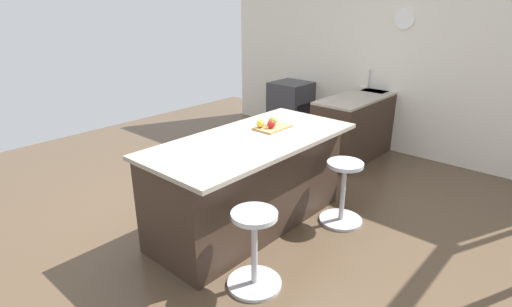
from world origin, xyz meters
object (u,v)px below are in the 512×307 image
at_px(stool_by_window, 343,194).
at_px(apple_yellow, 260,123).
at_px(stool_middle, 254,252).
at_px(apple_green, 273,121).
at_px(kitchen_island, 249,182).
at_px(cutting_board, 273,127).
at_px(oven_range, 291,108).
at_px(apple_red, 271,124).

relative_size(stool_by_window, apple_yellow, 7.91).
relative_size(stool_middle, apple_green, 7.63).
xyz_separation_m(kitchen_island, apple_yellow, (-0.26, -0.07, 0.53)).
height_order(stool_by_window, cutting_board, cutting_board).
xyz_separation_m(oven_range, kitchen_island, (2.75, 1.56, 0.04)).
distance_m(stool_by_window, apple_red, 1.02).
xyz_separation_m(stool_by_window, cutting_board, (0.30, -0.68, 0.64)).
relative_size(oven_range, cutting_board, 2.40).
height_order(stool_by_window, stool_middle, same).
distance_m(kitchen_island, stool_by_window, 0.97).
distance_m(kitchen_island, apple_green, 0.67).
height_order(kitchen_island, stool_middle, kitchen_island).
height_order(stool_middle, apple_yellow, apple_yellow).
xyz_separation_m(kitchen_island, apple_red, (-0.32, 0.02, 0.53)).
bearing_deg(apple_red, apple_green, -148.22).
height_order(kitchen_island, apple_green, apple_green).
height_order(kitchen_island, apple_red, apple_red).
xyz_separation_m(oven_range, stool_by_window, (2.08, 2.23, -0.12)).
bearing_deg(apple_green, cutting_board, 40.45).
bearing_deg(apple_red, stool_by_window, 118.27).
height_order(kitchen_island, apple_yellow, apple_yellow).
distance_m(stool_middle, apple_red, 1.37).
bearing_deg(stool_by_window, oven_range, -132.89).
relative_size(oven_range, stool_by_window, 1.31).
distance_m(stool_by_window, stool_middle, 1.34).
relative_size(stool_by_window, apple_green, 7.63).
bearing_deg(kitchen_island, stool_middle, 45.29).
bearing_deg(kitchen_island, stool_by_window, 134.71).
bearing_deg(apple_yellow, cutting_board, 147.13).
xyz_separation_m(stool_middle, cutting_board, (-1.04, -0.68, 0.64)).
bearing_deg(apple_green, stool_middle, 33.56).
bearing_deg(apple_yellow, kitchen_island, 16.01).
relative_size(stool_middle, apple_yellow, 7.91).
bearing_deg(cutting_board, kitchen_island, 0.79).
bearing_deg(kitchen_island, apple_green, -175.06).
distance_m(kitchen_island, apple_yellow, 0.59).
bearing_deg(oven_range, cutting_board, 33.12).
height_order(stool_by_window, apple_red, apple_red).
relative_size(cutting_board, apple_yellow, 4.30).
height_order(apple_green, apple_yellow, apple_green).
bearing_deg(apple_green, apple_yellow, -15.62).
relative_size(cutting_board, apple_red, 4.42).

